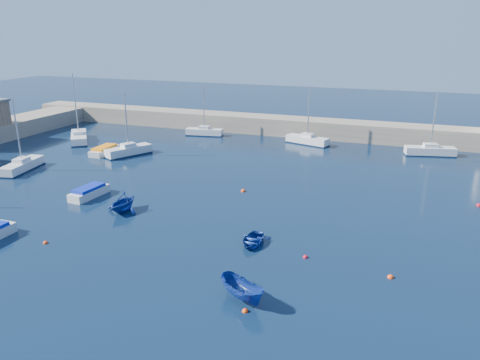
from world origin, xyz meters
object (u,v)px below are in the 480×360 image
(sailboat_2, at_px, (22,166))
(motorboat_1, at_px, (89,192))
(sailboat_4, at_px, (79,137))
(sailboat_3, at_px, (129,151))
(motorboat_2, at_px, (105,150))
(sailboat_5, at_px, (204,132))
(sailboat_7, at_px, (430,151))
(dinghy_left, at_px, (123,202))
(sailboat_6, at_px, (307,140))
(dinghy_right, at_px, (242,291))
(dinghy_center, at_px, (253,240))

(sailboat_2, xyz_separation_m, motorboat_1, (12.97, -4.71, -0.10))
(sailboat_2, relative_size, sailboat_4, 0.85)
(sailboat_3, relative_size, sailboat_4, 0.83)
(sailboat_4, bearing_deg, motorboat_2, -69.57)
(sailboat_5, relative_size, sailboat_7, 0.91)
(sailboat_5, relative_size, dinghy_left, 2.20)
(sailboat_4, bearing_deg, sailboat_2, -114.51)
(sailboat_7, relative_size, motorboat_1, 1.87)
(sailboat_6, xyz_separation_m, motorboat_2, (-23.78, -14.64, -0.14))
(sailboat_4, distance_m, dinghy_right, 48.44)
(sailboat_2, xyz_separation_m, motorboat_2, (4.17, 9.86, -0.13))
(dinghy_left, bearing_deg, dinghy_right, -30.57)
(sailboat_6, height_order, motorboat_2, sailboat_6)
(sailboat_3, distance_m, dinghy_right, 37.20)
(sailboat_7, bearing_deg, dinghy_center, 145.15)
(sailboat_3, relative_size, dinghy_left, 2.37)
(motorboat_2, distance_m, dinghy_left, 21.83)
(sailboat_3, distance_m, dinghy_left, 20.06)
(sailboat_3, height_order, sailboat_6, sailboat_6)
(sailboat_2, height_order, sailboat_4, sailboat_4)
(sailboat_6, bearing_deg, sailboat_2, 148.67)
(sailboat_4, xyz_separation_m, sailboat_5, (15.53, 9.97, -0.03))
(sailboat_3, bearing_deg, sailboat_5, 100.21)
(sailboat_2, height_order, sailboat_6, sailboat_2)
(sailboat_2, xyz_separation_m, sailboat_4, (-3.68, 14.56, 0.03))
(sailboat_2, bearing_deg, sailboat_6, 30.30)
(dinghy_center, distance_m, dinghy_left, 13.28)
(sailboat_3, distance_m, sailboat_5, 14.91)
(sailboat_2, bearing_deg, dinghy_center, -27.13)
(dinghy_left, bearing_deg, sailboat_4, 138.55)
(sailboat_5, bearing_deg, motorboat_2, 142.83)
(motorboat_2, relative_size, dinghy_left, 1.44)
(sailboat_7, bearing_deg, motorboat_2, 95.80)
(sailboat_5, bearing_deg, dinghy_left, -177.96)
(motorboat_1, bearing_deg, dinghy_left, -17.32)
(sailboat_2, relative_size, dinghy_left, 2.44)
(sailboat_7, distance_m, dinghy_center, 35.42)
(sailboat_7, xyz_separation_m, dinghy_right, (-10.93, -40.58, 0.07))
(dinghy_left, bearing_deg, dinghy_center, -7.22)
(dinghy_left, bearing_deg, motorboat_2, 133.00)
(sailboat_2, relative_size, motorboat_1, 1.88)
(sailboat_6, bearing_deg, motorboat_1, 170.27)
(motorboat_1, bearing_deg, sailboat_2, 164.29)
(motorboat_2, bearing_deg, motorboat_1, -61.00)
(dinghy_center, height_order, dinghy_right, dinghy_right)
(dinghy_left, relative_size, dinghy_right, 0.96)
(sailboat_7, bearing_deg, sailboat_4, 87.53)
(motorboat_1, relative_size, dinghy_center, 1.43)
(dinghy_right, bearing_deg, sailboat_7, 14.69)
(sailboat_5, bearing_deg, sailboat_3, 154.10)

